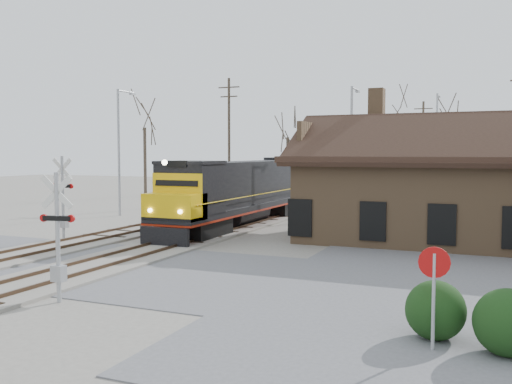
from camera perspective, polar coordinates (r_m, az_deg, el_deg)
ground at (r=23.23m, az=-15.27°, el=-7.16°), size 140.00×140.00×0.00m
road at (r=23.23m, az=-15.27°, el=-7.12°), size 60.00×9.00×0.03m
track_main at (r=36.05m, az=-0.31°, el=-2.97°), size 3.40×90.00×0.24m
track_siding at (r=38.05m, az=-6.55°, el=-2.63°), size 3.40×90.00×0.24m
depot at (r=30.00m, az=18.79°, el=-0.10°), size 15.20×9.31×7.90m
locomotive_lead at (r=34.21m, az=-1.52°, el=0.13°), size 2.73×18.28×4.05m
locomotive_trailing at (r=51.63m, az=7.08°, el=1.40°), size 2.73×18.28×3.84m
crossbuck_near at (r=17.79m, az=-19.20°, el=-4.68°), size 1.09×0.34×3.86m
crossbuck_far at (r=29.89m, az=-18.74°, el=-0.93°), size 1.21×0.32×4.25m
do_not_enter_sign at (r=13.37m, az=17.37°, el=-8.32°), size 0.70×0.13×2.36m
hedge_a at (r=14.39m, az=17.51°, el=-11.22°), size 1.42×1.42×1.42m
hedge_b at (r=13.82m, az=23.89°, el=-11.86°), size 1.49×1.49×1.49m
streetlight_a at (r=41.05m, az=-13.44°, el=4.59°), size 0.25×2.04×8.81m
streetlight_b at (r=39.85m, az=9.55°, el=4.75°), size 0.25×2.04×8.93m
streetlight_c at (r=55.79m, az=17.60°, el=4.89°), size 0.25×2.04×9.88m
utility_pole_a at (r=50.30m, az=-2.71°, el=5.41°), size 2.00×0.24×10.90m
utility_pole_b at (r=66.10m, az=16.32°, el=4.54°), size 2.00×0.24×10.05m
tree_a at (r=58.75m, az=-11.09°, el=7.45°), size 4.61×4.61×11.31m
tree_b at (r=58.22m, az=3.19°, el=6.44°), size 3.97×3.97×9.73m
tree_c at (r=68.92m, az=13.96°, el=8.18°), size 5.50×5.50×13.47m
tree_d at (r=57.66m, az=18.33°, el=7.16°), size 4.48×4.48×10.98m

